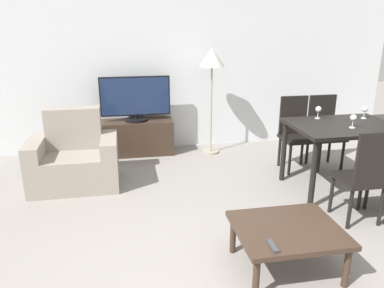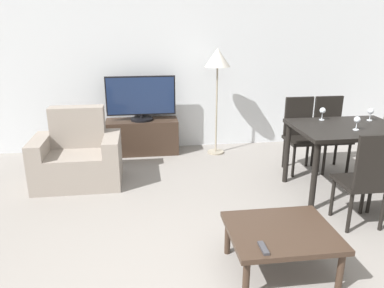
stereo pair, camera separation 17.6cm
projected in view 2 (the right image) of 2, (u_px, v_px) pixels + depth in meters
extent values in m
cube|color=silver|center=(169.00, 58.00, 5.43)|extent=(7.05, 0.06, 2.70)
cube|color=gray|center=(78.00, 168.00, 4.44)|extent=(0.64, 0.66, 0.40)
cube|color=gray|center=(78.00, 127.00, 4.52)|extent=(0.64, 0.20, 0.49)
cube|color=gray|center=(42.00, 163.00, 4.36)|extent=(0.18, 0.66, 0.58)
cube|color=gray|center=(113.00, 159.00, 4.46)|extent=(0.18, 0.66, 0.58)
cube|color=#38281E|center=(143.00, 137.00, 5.47)|extent=(1.03, 0.39, 0.50)
cylinder|color=black|center=(142.00, 119.00, 5.39)|extent=(0.32, 0.32, 0.03)
cylinder|color=black|center=(142.00, 116.00, 5.38)|extent=(0.04, 0.04, 0.05)
cube|color=black|center=(141.00, 96.00, 5.28)|extent=(0.98, 0.04, 0.55)
cube|color=#19284C|center=(141.00, 96.00, 5.26)|extent=(0.94, 0.01, 0.52)
cube|color=#38281E|center=(281.00, 232.00, 2.83)|extent=(0.80, 0.68, 0.04)
cylinder|color=#38281E|center=(246.00, 281.00, 2.57)|extent=(0.05, 0.05, 0.33)
cylinder|color=#38281E|center=(340.00, 272.00, 2.66)|extent=(0.05, 0.05, 0.33)
cylinder|color=#38281E|center=(228.00, 236.00, 3.11)|extent=(0.05, 0.05, 0.33)
cylinder|color=#38281E|center=(307.00, 230.00, 3.19)|extent=(0.05, 0.05, 0.33)
cube|color=black|center=(348.00, 128.00, 4.04)|extent=(1.14, 0.85, 0.04)
cylinder|color=black|center=(314.00, 177.00, 3.75)|extent=(0.06, 0.06, 0.74)
cylinder|color=black|center=(287.00, 153.00, 4.44)|extent=(0.06, 0.06, 0.74)
cylinder|color=black|center=(367.00, 149.00, 4.57)|extent=(0.06, 0.06, 0.74)
cube|color=black|center=(360.00, 183.00, 3.50)|extent=(0.40, 0.40, 0.04)
cylinder|color=black|center=(332.00, 197.00, 3.70)|extent=(0.04, 0.04, 0.40)
cylinder|color=black|center=(363.00, 195.00, 3.74)|extent=(0.04, 0.04, 0.40)
cylinder|color=black|center=(350.00, 213.00, 3.40)|extent=(0.04, 0.04, 0.40)
cylinder|color=black|center=(383.00, 211.00, 3.44)|extent=(0.04, 0.04, 0.40)
cube|color=black|center=(376.00, 163.00, 3.25)|extent=(0.37, 0.04, 0.50)
cube|color=black|center=(332.00, 139.00, 4.79)|extent=(0.40, 0.40, 0.04)
cylinder|color=black|center=(324.00, 160.00, 4.68)|extent=(0.04, 0.04, 0.40)
cylinder|color=black|center=(348.00, 159.00, 4.73)|extent=(0.04, 0.04, 0.40)
cylinder|color=black|center=(313.00, 152.00, 4.99)|extent=(0.04, 0.04, 0.40)
cylinder|color=black|center=(336.00, 150.00, 5.03)|extent=(0.04, 0.04, 0.40)
cube|color=black|center=(328.00, 115.00, 4.88)|extent=(0.37, 0.04, 0.50)
cylinder|color=black|center=(370.00, 195.00, 3.75)|extent=(0.04, 0.04, 0.40)
cube|color=black|center=(302.00, 140.00, 4.74)|extent=(0.40, 0.40, 0.04)
cylinder|color=black|center=(294.00, 162.00, 4.63)|extent=(0.04, 0.04, 0.40)
cylinder|color=black|center=(318.00, 160.00, 4.67)|extent=(0.04, 0.04, 0.40)
cylinder|color=black|center=(284.00, 153.00, 4.94)|extent=(0.04, 0.04, 0.40)
cylinder|color=black|center=(307.00, 152.00, 4.98)|extent=(0.04, 0.04, 0.40)
cube|color=black|center=(298.00, 116.00, 4.82)|extent=(0.37, 0.04, 0.50)
cylinder|color=gray|center=(216.00, 152.00, 5.55)|extent=(0.24, 0.24, 0.02)
cylinder|color=gray|center=(216.00, 110.00, 5.35)|extent=(0.02, 0.02, 1.24)
cone|color=beige|center=(218.00, 57.00, 5.11)|extent=(0.35, 0.35, 0.25)
cube|color=#38383D|center=(263.00, 248.00, 2.57)|extent=(0.04, 0.15, 0.02)
cylinder|color=silver|center=(356.00, 130.00, 3.90)|extent=(0.06, 0.06, 0.01)
cylinder|color=silver|center=(356.00, 126.00, 3.89)|extent=(0.01, 0.01, 0.07)
sphere|color=silver|center=(357.00, 120.00, 3.87)|extent=(0.07, 0.07, 0.07)
cylinder|color=silver|center=(369.00, 120.00, 4.27)|extent=(0.06, 0.06, 0.01)
cylinder|color=silver|center=(370.00, 117.00, 4.26)|extent=(0.01, 0.01, 0.07)
sphere|color=silver|center=(371.00, 111.00, 4.24)|extent=(0.07, 0.07, 0.07)
cylinder|color=silver|center=(322.00, 120.00, 4.29)|extent=(0.06, 0.06, 0.01)
cylinder|color=silver|center=(322.00, 116.00, 4.28)|extent=(0.01, 0.01, 0.07)
sphere|color=silver|center=(323.00, 110.00, 4.26)|extent=(0.07, 0.07, 0.07)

